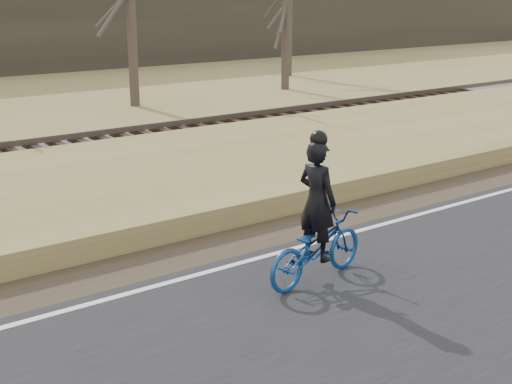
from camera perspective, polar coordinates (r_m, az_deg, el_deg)
ground at (r=11.27m, az=-2.02°, el=-6.68°), size 120.00×120.00×0.00m
road at (r=9.49m, az=6.74°, el=-11.17°), size 120.00×6.00×0.06m
edge_line at (r=11.39m, az=-2.60°, el=-6.06°), size 120.00×0.12×0.01m
shoulder at (r=12.20m, az=-5.23°, el=-4.82°), size 120.00×1.60×0.04m
embankment at (r=14.65m, az=-11.39°, el=-0.64°), size 120.00×5.00×0.44m
ballast at (r=18.06m, az=-16.59°, el=2.18°), size 120.00×3.00×0.45m
railroad at (r=18.00m, az=-16.67°, el=3.11°), size 120.00×2.40×0.29m
cyclist at (r=10.72m, az=4.85°, el=-3.40°), size 2.09×1.00×2.32m
bare_tree_right at (r=31.66m, az=2.41°, el=14.93°), size 0.36×0.36×7.46m
bare_tree_far_right at (r=36.74m, az=2.67°, el=14.96°), size 0.36×0.36×7.30m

